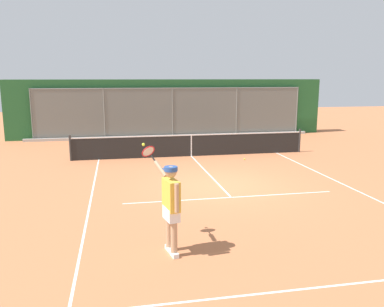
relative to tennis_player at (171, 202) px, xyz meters
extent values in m
plane|color=#B76B42|center=(-2.20, -4.55, -1.04)|extent=(60.00, 60.00, 0.00)
cube|color=white|center=(-2.20, 1.74, -1.04)|extent=(7.92, 0.05, 0.01)
cube|color=white|center=(-2.20, -3.26, -1.04)|extent=(6.18, 0.05, 0.01)
cube|color=white|center=(-6.16, -3.82, -1.04)|extent=(0.05, 11.11, 0.01)
cube|color=white|center=(1.76, -3.82, -1.04)|extent=(0.05, 11.11, 0.01)
cube|color=white|center=(-2.20, -6.32, -1.04)|extent=(0.05, 6.11, 0.01)
cylinder|color=slate|center=(-9.83, -15.03, 0.37)|extent=(0.07, 0.07, 2.83)
cylinder|color=slate|center=(-6.01, -15.03, 0.37)|extent=(0.07, 0.07, 2.83)
cylinder|color=slate|center=(-2.20, -15.03, 0.37)|extent=(0.07, 0.07, 2.83)
cylinder|color=slate|center=(1.61, -15.03, 0.37)|extent=(0.07, 0.07, 2.83)
cylinder|color=slate|center=(5.43, -15.03, 0.37)|extent=(0.07, 0.07, 2.83)
cylinder|color=slate|center=(-2.20, -15.03, 1.74)|extent=(15.25, 0.05, 0.05)
cube|color=slate|center=(-2.20, -15.03, 0.37)|extent=(15.25, 0.02, 2.83)
cube|color=#235B2D|center=(-2.20, -15.68, 0.60)|extent=(18.25, 0.90, 3.28)
cube|color=#ADADA8|center=(-2.20, -14.85, -0.97)|extent=(16.25, 0.18, 0.15)
cylinder|color=#2D2D2D|center=(-7.28, -9.37, -0.51)|extent=(0.09, 0.09, 1.07)
cylinder|color=#2D2D2D|center=(2.88, -9.37, -0.51)|extent=(0.09, 0.09, 1.07)
cube|color=black|center=(-2.20, -9.37, -0.59)|extent=(10.07, 0.02, 0.91)
cube|color=white|center=(-2.20, -9.37, -0.11)|extent=(10.07, 0.04, 0.05)
cube|color=white|center=(-2.20, -9.37, -0.59)|extent=(0.05, 0.04, 0.91)
cube|color=silver|center=(-0.04, 0.15, -1.00)|extent=(0.16, 0.28, 0.09)
cylinder|color=tan|center=(-0.04, 0.15, -0.55)|extent=(0.13, 0.13, 0.81)
cube|color=silver|center=(0.02, -0.12, -1.00)|extent=(0.16, 0.28, 0.09)
cylinder|color=tan|center=(0.02, -0.12, -0.55)|extent=(0.13, 0.13, 0.81)
cube|color=white|center=(-0.01, 0.02, -0.22)|extent=(0.30, 0.46, 0.26)
cube|color=gold|center=(-0.01, 0.02, 0.16)|extent=(0.31, 0.53, 0.59)
cylinder|color=tan|center=(-0.07, 0.32, 0.18)|extent=(0.08, 0.08, 0.54)
cylinder|color=tan|center=(0.14, -0.43, 0.57)|extent=(0.26, 0.39, 0.30)
sphere|color=tan|center=(-0.01, 0.02, 0.60)|extent=(0.23, 0.23, 0.23)
cylinder|color=#284C93|center=(-0.01, 0.02, 0.66)|extent=(0.31, 0.31, 0.08)
cube|color=#284C93|center=(0.02, -0.10, 0.63)|extent=(0.23, 0.24, 0.02)
cylinder|color=black|center=(0.25, -0.65, 0.73)|extent=(0.11, 0.16, 0.13)
torus|color=red|center=(0.34, -0.82, 0.86)|extent=(0.35, 0.30, 0.26)
cylinder|color=silver|center=(0.34, -0.82, 0.86)|extent=(0.29, 0.24, 0.21)
sphere|color=#CCDB33|center=(0.43, -0.97, 0.97)|extent=(0.07, 0.07, 0.07)
sphere|color=#C1D138|center=(-4.24, -8.18, -1.01)|extent=(0.07, 0.07, 0.07)
camera|label=1|loc=(0.96, 7.11, 2.36)|focal=36.56mm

